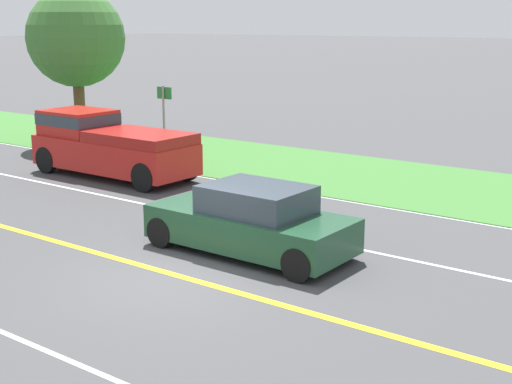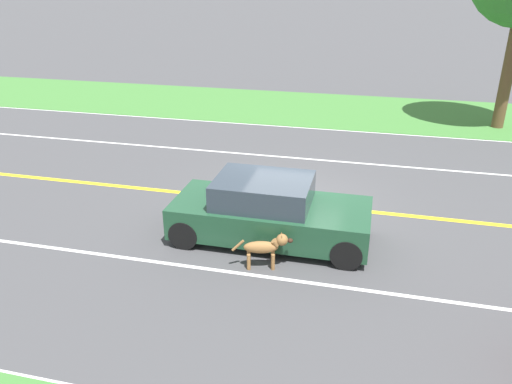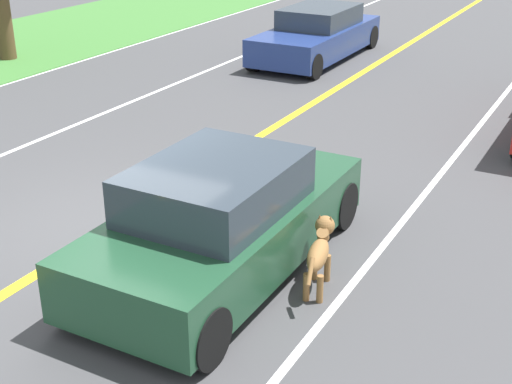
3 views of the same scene
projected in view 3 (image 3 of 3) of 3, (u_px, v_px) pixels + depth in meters
ground_plane at (112, 228)px, 9.92m from camera, size 400.00×400.00×0.00m
centre_divider_line at (112, 227)px, 9.92m from camera, size 0.18×160.00×0.01m
lane_dash_same_dir at (346, 291)px, 8.39m from camera, size 0.10×160.00×0.01m
ego_car at (223, 220)px, 8.60m from camera, size 1.89×4.36×1.46m
dog at (320, 250)px, 8.32m from camera, size 0.44×1.23×0.79m
oncoming_car at (317, 35)px, 18.88m from camera, size 1.87×4.73×1.35m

